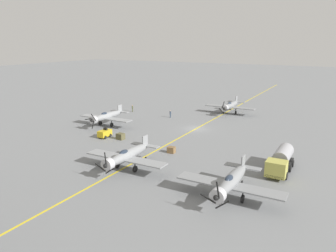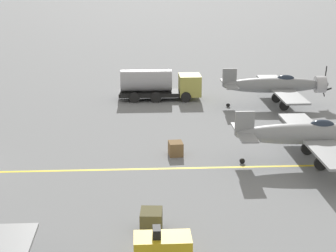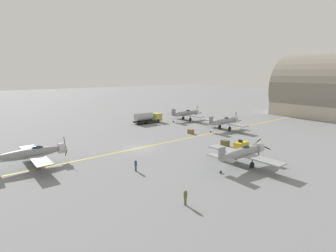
{
  "view_description": "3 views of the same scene",
  "coord_description": "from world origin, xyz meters",
  "px_view_note": "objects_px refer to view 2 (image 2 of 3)",
  "views": [
    {
      "loc": [
        -25.78,
        58.07,
        16.83
      ],
      "look_at": [
        -1.54,
        14.34,
        3.99
      ],
      "focal_mm": 35.0,
      "sensor_mm": 36.0,
      "label": 1
    },
    {
      "loc": [
        34.61,
        12.61,
        13.28
      ],
      "look_at": [
        2.97,
        14.41,
        3.82
      ],
      "focal_mm": 60.0,
      "sensor_mm": 36.0,
      "label": 2
    },
    {
      "loc": [
        38.84,
        -24.2,
        13.23
      ],
      "look_at": [
        1.05,
        5.85,
        3.49
      ],
      "focal_mm": 28.0,
      "sensor_mm": 36.0,
      "label": 3
    }
  ],
  "objects_px": {
    "airplane_far_left": "(277,85)",
    "supply_crate_by_tanker": "(176,149)",
    "fuel_tanker": "(160,84)",
    "tow_tractor": "(162,248)",
    "airplane_far_center": "(311,134)",
    "supply_crate_mid_lane": "(151,221)"
  },
  "relations": [
    {
      "from": "airplane_far_left",
      "to": "fuel_tanker",
      "type": "distance_m",
      "value": 11.29
    },
    {
      "from": "tow_tractor",
      "to": "airplane_far_center",
      "type": "bearing_deg",
      "value": 140.19
    },
    {
      "from": "fuel_tanker",
      "to": "supply_crate_mid_lane",
      "type": "xyz_separation_m",
      "value": [
        27.79,
        -1.65,
        -0.96
      ]
    },
    {
      "from": "supply_crate_by_tanker",
      "to": "tow_tractor",
      "type": "bearing_deg",
      "value": -6.34
    },
    {
      "from": "airplane_far_left",
      "to": "supply_crate_by_tanker",
      "type": "distance_m",
      "value": 16.76
    },
    {
      "from": "fuel_tanker",
      "to": "tow_tractor",
      "type": "height_order",
      "value": "fuel_tanker"
    },
    {
      "from": "airplane_far_left",
      "to": "tow_tractor",
      "type": "distance_m",
      "value": 30.21
    },
    {
      "from": "airplane_far_center",
      "to": "airplane_far_left",
      "type": "bearing_deg",
      "value": 167.87
    },
    {
      "from": "airplane_far_left",
      "to": "tow_tractor",
      "type": "relative_size",
      "value": 4.62
    },
    {
      "from": "tow_tractor",
      "to": "supply_crate_mid_lane",
      "type": "bearing_deg",
      "value": -172.73
    },
    {
      "from": "fuel_tanker",
      "to": "supply_crate_by_tanker",
      "type": "distance_m",
      "value": 16.43
    },
    {
      "from": "fuel_tanker",
      "to": "supply_crate_by_tanker",
      "type": "relative_size",
      "value": 6.95
    },
    {
      "from": "supply_crate_mid_lane",
      "to": "fuel_tanker",
      "type": "bearing_deg",
      "value": 176.59
    },
    {
      "from": "airplane_far_left",
      "to": "airplane_far_center",
      "type": "bearing_deg",
      "value": 10.02
    },
    {
      "from": "airplane_far_left",
      "to": "supply_crate_mid_lane",
      "type": "relative_size",
      "value": 9.12
    },
    {
      "from": "fuel_tanker",
      "to": "supply_crate_mid_lane",
      "type": "height_order",
      "value": "fuel_tanker"
    },
    {
      "from": "supply_crate_by_tanker",
      "to": "supply_crate_mid_lane",
      "type": "height_order",
      "value": "supply_crate_mid_lane"
    },
    {
      "from": "fuel_tanker",
      "to": "supply_crate_mid_lane",
      "type": "distance_m",
      "value": 27.86
    },
    {
      "from": "airplane_far_center",
      "to": "fuel_tanker",
      "type": "distance_m",
      "value": 20.59
    },
    {
      "from": "airplane_far_center",
      "to": "supply_crate_mid_lane",
      "type": "relative_size",
      "value": 9.12
    },
    {
      "from": "fuel_tanker",
      "to": "supply_crate_mid_lane",
      "type": "bearing_deg",
      "value": -3.41
    },
    {
      "from": "airplane_far_center",
      "to": "tow_tractor",
      "type": "distance_m",
      "value": 16.55
    }
  ]
}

